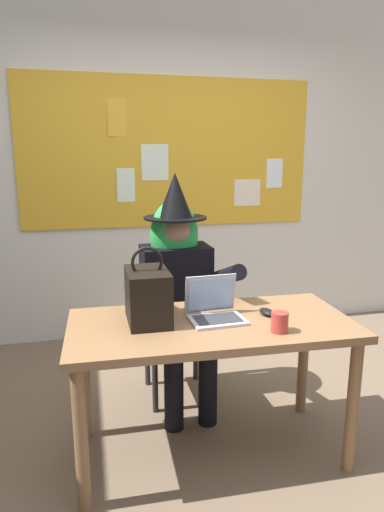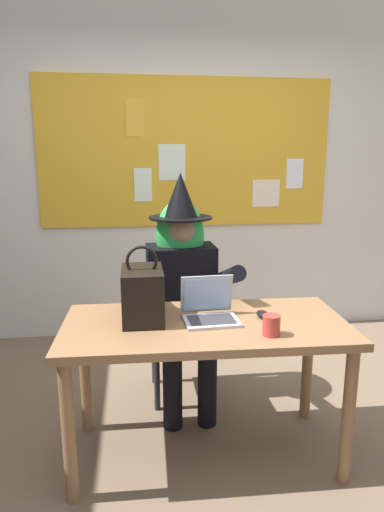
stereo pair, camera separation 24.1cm
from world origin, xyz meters
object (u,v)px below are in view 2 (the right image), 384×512
object	(u,v)px
desk_main	(205,341)
laptop	(210,310)
handbag	(143,294)
computer_mouse	(264,315)
coffee_mug	(271,325)
chair_at_desk	(180,314)
person_costumed	(182,278)

from	to	relation	value
desk_main	laptop	distance (m)	0.15
desk_main	handbag	size ratio (longest dim) A/B	3.74
desk_main	computer_mouse	world-z (taller)	computer_mouse
desk_main	coffee_mug	distance (m)	0.37
laptop	desk_main	bearing A→B (deg)	-127.52
laptop	handbag	distance (m)	0.34
laptop	handbag	world-z (taller)	handbag
coffee_mug	computer_mouse	bearing A→B (deg)	82.35
chair_at_desk	handbag	distance (m)	0.75
person_costumed	handbag	size ratio (longest dim) A/B	3.79
desk_main	handbag	distance (m)	0.39
desk_main	handbag	world-z (taller)	handbag
desk_main	chair_at_desk	distance (m)	0.70
coffee_mug	laptop	bearing A→B (deg)	136.03
desk_main	coffee_mug	world-z (taller)	coffee_mug
desk_main	laptop	size ratio (longest dim) A/B	5.08
handbag	coffee_mug	bearing A→B (deg)	-25.48
chair_at_desk	handbag	world-z (taller)	handbag
computer_mouse	handbag	distance (m)	0.62
computer_mouse	desk_main	bearing A→B (deg)	172.36
computer_mouse	coffee_mug	size ratio (longest dim) A/B	1.09
desk_main	coffee_mug	xyz separation A→B (m)	(0.27, -0.20, 0.14)
person_costumed	laptop	size ratio (longest dim) A/B	5.15
handbag	coffee_mug	distance (m)	0.64
chair_at_desk	computer_mouse	distance (m)	0.79
person_costumed	laptop	bearing A→B (deg)	7.13
desk_main	laptop	bearing A→B (deg)	55.31
computer_mouse	laptop	bearing A→B (deg)	164.91
person_costumed	chair_at_desk	bearing A→B (deg)	179.41
laptop	handbag	bearing A→B (deg)	170.64
desk_main	computer_mouse	bearing A→B (deg)	4.13
chair_at_desk	person_costumed	size ratio (longest dim) A/B	0.64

